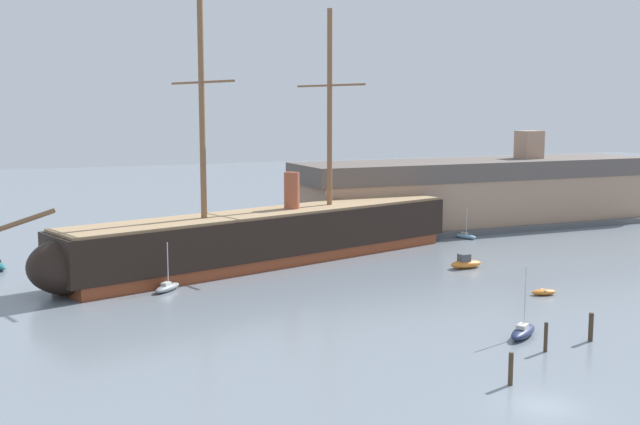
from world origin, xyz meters
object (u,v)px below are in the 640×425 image
(tall_ship, at_px, (271,236))
(dockside_warehouse_right, at_px, (477,193))
(mooring_piling_nearest, at_px, (591,327))
(mooring_piling_left_pair, at_px, (511,369))
(sailboat_foreground_right, at_px, (523,331))
(sailboat_far_right, at_px, (465,236))
(mooring_piling_right_pair, at_px, (546,337))
(motorboat_alongside_stern, at_px, (466,263))
(sailboat_alongside_bow, at_px, (167,287))
(dinghy_mid_right, at_px, (544,292))

(tall_ship, distance_m, dockside_warehouse_right, 39.45)
(tall_ship, xyz_separation_m, mooring_piling_nearest, (12.02, -37.32, -2.00))
(mooring_piling_left_pair, bearing_deg, dockside_warehouse_right, 57.12)
(tall_ship, height_order, sailboat_foreground_right, tall_ship)
(sailboat_far_right, height_order, dockside_warehouse_right, dockside_warehouse_right)
(mooring_piling_right_pair, bearing_deg, motorboat_alongside_stern, 67.21)
(sailboat_far_right, height_order, mooring_piling_left_pair, sailboat_far_right)
(sailboat_foreground_right, distance_m, dockside_warehouse_right, 56.29)
(sailboat_alongside_bow, distance_m, motorboat_alongside_stern, 32.33)
(sailboat_far_right, relative_size, mooring_piling_left_pair, 2.01)
(sailboat_alongside_bow, bearing_deg, mooring_piling_nearest, -47.79)
(tall_ship, height_order, motorboat_alongside_stern, tall_ship)
(sailboat_alongside_bow, xyz_separation_m, dockside_warehouse_right, (50.75, 22.46, 4.48))
(motorboat_alongside_stern, bearing_deg, mooring_piling_left_pair, -119.51)
(motorboat_alongside_stern, relative_size, mooring_piling_nearest, 1.75)
(sailboat_alongside_bow, height_order, sailboat_far_right, sailboat_alongside_bow)
(sailboat_foreground_right, distance_m, motorboat_alongside_stern, 25.60)
(sailboat_foreground_right, height_order, motorboat_alongside_stern, sailboat_foreground_right)
(sailboat_alongside_bow, relative_size, motorboat_alongside_stern, 1.24)
(sailboat_far_right, bearing_deg, tall_ship, -170.23)
(sailboat_foreground_right, distance_m, mooring_piling_left_pair, 10.87)
(mooring_piling_nearest, distance_m, mooring_piling_left_pair, 12.45)
(motorboat_alongside_stern, distance_m, mooring_piling_left_pair, 36.10)
(motorboat_alongside_stern, distance_m, sailboat_far_right, 19.51)
(dinghy_mid_right, distance_m, motorboat_alongside_stern, 13.21)
(sailboat_foreground_right, bearing_deg, tall_ship, 103.05)
(sailboat_foreground_right, bearing_deg, dockside_warehouse_right, 58.87)
(motorboat_alongside_stern, xyz_separation_m, mooring_piling_right_pair, (-11.29, -26.88, 0.53))
(dinghy_mid_right, height_order, mooring_piling_nearest, mooring_piling_nearest)
(tall_ship, distance_m, dinghy_mid_right, 30.59)
(tall_ship, xyz_separation_m, dinghy_mid_right, (18.28, -24.36, -2.80))
(sailboat_far_right, xyz_separation_m, mooring_piling_left_pair, (-28.62, -47.62, 0.70))
(sailboat_alongside_bow, bearing_deg, sailboat_far_right, 17.96)
(motorboat_alongside_stern, distance_m, dockside_warehouse_right, 31.15)
(sailboat_foreground_right, bearing_deg, motorboat_alongside_stern, 65.74)
(tall_ship, bearing_deg, mooring_piling_nearest, -72.14)
(mooring_piling_left_pair, xyz_separation_m, mooring_piling_right_pair, (6.48, 4.53, 0.02))
(sailboat_alongside_bow, xyz_separation_m, mooring_piling_right_pair, (20.96, -29.12, 0.69))
(sailboat_alongside_bow, xyz_separation_m, motorboat_alongside_stern, (32.25, -2.24, 0.16))
(motorboat_alongside_stern, bearing_deg, dinghy_mid_right, -91.00)
(sailboat_foreground_right, relative_size, mooring_piling_left_pair, 2.56)
(tall_ship, bearing_deg, sailboat_alongside_bow, -147.02)
(mooring_piling_left_pair, bearing_deg, mooring_piling_nearest, 24.94)
(sailboat_foreground_right, distance_m, dinghy_mid_right, 14.44)
(mooring_piling_left_pair, bearing_deg, sailboat_alongside_bow, 113.28)
(motorboat_alongside_stern, xyz_separation_m, dockside_warehouse_right, (18.49, 24.70, 4.32))
(dinghy_mid_right, xyz_separation_m, dockside_warehouse_right, (18.72, 37.90, 4.59))
(mooring_piling_right_pair, relative_size, dockside_warehouse_right, 0.04)
(tall_ship, relative_size, mooring_piling_nearest, 26.85)
(dinghy_mid_right, xyz_separation_m, mooring_piling_nearest, (-6.26, -12.96, 0.80))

